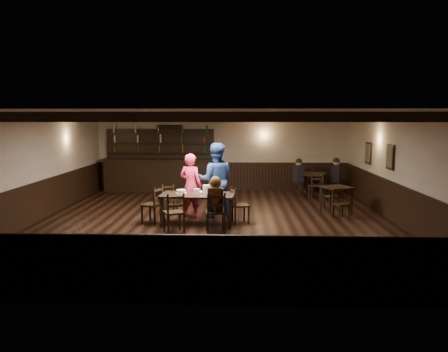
{
  "coord_description": "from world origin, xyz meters",
  "views": [
    {
      "loc": [
        0.6,
        -10.74,
        2.57
      ],
      "look_at": [
        0.23,
        0.2,
        1.13
      ],
      "focal_mm": 35.0,
      "sensor_mm": 36.0,
      "label": 1
    }
  ],
  "objects_px": {
    "woman_pink": "(191,186)",
    "cake": "(181,192)",
    "bar_counter": "(160,170)",
    "dining_table": "(198,197)",
    "chair_near_left": "(175,210)",
    "chair_near_right": "(216,209)",
    "man_blue": "(216,180)"
  },
  "relations": [
    {
      "from": "chair_near_left",
      "to": "bar_counter",
      "type": "relative_size",
      "value": 0.23
    },
    {
      "from": "chair_near_left",
      "to": "woman_pink",
      "type": "distance_m",
      "value": 1.64
    },
    {
      "from": "bar_counter",
      "to": "chair_near_left",
      "type": "bearing_deg",
      "value": -76.59
    },
    {
      "from": "woman_pink",
      "to": "man_blue",
      "type": "xyz_separation_m",
      "value": [
        0.65,
        0.04,
        0.14
      ]
    },
    {
      "from": "man_blue",
      "to": "bar_counter",
      "type": "height_order",
      "value": "bar_counter"
    },
    {
      "from": "chair_near_left",
      "to": "chair_near_right",
      "type": "bearing_deg",
      "value": 1.04
    },
    {
      "from": "dining_table",
      "to": "chair_near_right",
      "type": "xyz_separation_m",
      "value": [
        0.49,
        -0.83,
        -0.14
      ]
    },
    {
      "from": "cake",
      "to": "chair_near_right",
      "type": "bearing_deg",
      "value": -45.87
    },
    {
      "from": "dining_table",
      "to": "chair_near_left",
      "type": "distance_m",
      "value": 0.97
    },
    {
      "from": "bar_counter",
      "to": "chair_near_right",
      "type": "bearing_deg",
      "value": -68.37
    },
    {
      "from": "chair_near_left",
      "to": "woman_pink",
      "type": "height_order",
      "value": "woman_pink"
    },
    {
      "from": "chair_near_left",
      "to": "woman_pink",
      "type": "relative_size",
      "value": 0.55
    },
    {
      "from": "bar_counter",
      "to": "man_blue",
      "type": "bearing_deg",
      "value": -62.23
    },
    {
      "from": "bar_counter",
      "to": "cake",
      "type": "bearing_deg",
      "value": -73.93
    },
    {
      "from": "woman_pink",
      "to": "cake",
      "type": "distance_m",
      "value": 0.67
    },
    {
      "from": "woman_pink",
      "to": "man_blue",
      "type": "relative_size",
      "value": 0.86
    },
    {
      "from": "dining_table",
      "to": "chair_near_left",
      "type": "relative_size",
      "value": 1.95
    },
    {
      "from": "chair_near_right",
      "to": "cake",
      "type": "distance_m",
      "value": 1.32
    },
    {
      "from": "cake",
      "to": "bar_counter",
      "type": "xyz_separation_m",
      "value": [
        -1.42,
        4.94,
        -0.07
      ]
    },
    {
      "from": "woman_pink",
      "to": "cake",
      "type": "relative_size",
      "value": 5.93
    },
    {
      "from": "chair_near_left",
      "to": "bar_counter",
      "type": "xyz_separation_m",
      "value": [
        -1.4,
        5.89,
        0.19
      ]
    },
    {
      "from": "chair_near_left",
      "to": "man_blue",
      "type": "height_order",
      "value": "man_blue"
    },
    {
      "from": "man_blue",
      "to": "bar_counter",
      "type": "xyz_separation_m",
      "value": [
        -2.24,
        4.24,
        -0.25
      ]
    },
    {
      "from": "dining_table",
      "to": "woman_pink",
      "type": "relative_size",
      "value": 1.07
    },
    {
      "from": "cake",
      "to": "woman_pink",
      "type": "bearing_deg",
      "value": 75.74
    },
    {
      "from": "chair_near_left",
      "to": "chair_near_right",
      "type": "distance_m",
      "value": 0.92
    },
    {
      "from": "chair_near_right",
      "to": "woman_pink",
      "type": "xyz_separation_m",
      "value": [
        -0.74,
        1.58,
        0.29
      ]
    },
    {
      "from": "dining_table",
      "to": "chair_near_left",
      "type": "height_order",
      "value": "chair_near_left"
    },
    {
      "from": "dining_table",
      "to": "cake",
      "type": "distance_m",
      "value": 0.44
    },
    {
      "from": "bar_counter",
      "to": "woman_pink",
      "type": "bearing_deg",
      "value": -69.68
    },
    {
      "from": "woman_pink",
      "to": "cake",
      "type": "height_order",
      "value": "woman_pink"
    },
    {
      "from": "woman_pink",
      "to": "chair_near_left",
      "type": "bearing_deg",
      "value": 105.51
    }
  ]
}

